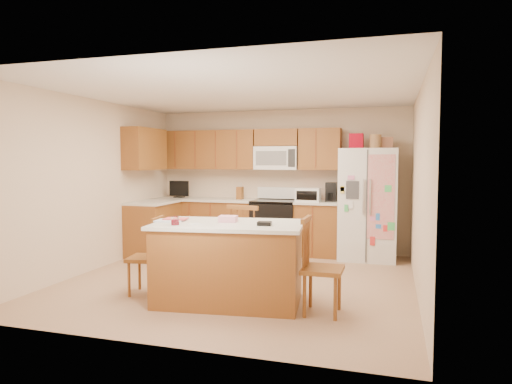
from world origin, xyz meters
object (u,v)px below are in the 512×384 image
(refrigerator, at_px, (368,203))
(windsor_chair_back, at_px, (248,247))
(island, at_px, (229,262))
(windsor_chair_right, at_px, (320,268))
(stove, at_px, (275,226))
(windsor_chair_left, at_px, (147,257))

(refrigerator, xyz_separation_m, windsor_chair_back, (-1.40, -2.02, -0.43))
(refrigerator, bearing_deg, island, -116.36)
(refrigerator, relative_size, island, 1.15)
(windsor_chair_right, bearing_deg, island, 175.55)
(stove, bearing_deg, windsor_chair_back, -85.45)
(stove, xyz_separation_m, windsor_chair_left, (-0.87, -2.82, -0.03))
(refrigerator, height_order, windsor_chair_right, refrigerator)
(island, bearing_deg, windsor_chair_back, 91.45)
(refrigerator, relative_size, windsor_chair_back, 1.95)
(windsor_chair_left, bearing_deg, island, -1.88)
(windsor_chair_left, height_order, windsor_chair_back, windsor_chair_back)
(windsor_chair_left, bearing_deg, windsor_chair_right, -3.16)
(stove, relative_size, windsor_chair_right, 1.11)
(windsor_chair_back, distance_m, windsor_chair_right, 1.37)
(stove, bearing_deg, windsor_chair_left, -107.10)
(stove, relative_size, refrigerator, 0.55)
(refrigerator, relative_size, windsor_chair_left, 2.18)
(stove, bearing_deg, refrigerator, -2.30)
(windsor_chair_left, bearing_deg, windsor_chair_back, 35.52)
(refrigerator, xyz_separation_m, windsor_chair_right, (-0.34, -2.88, -0.44))
(island, bearing_deg, windsor_chair_right, -4.45)
(island, distance_m, windsor_chair_back, 0.77)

